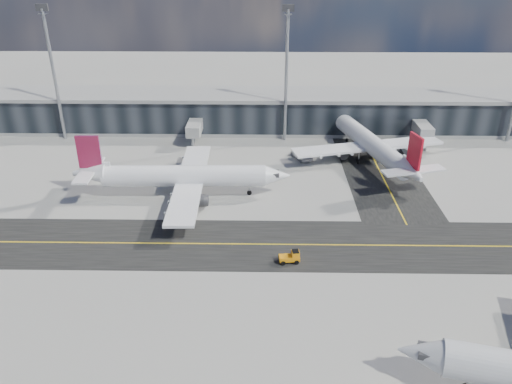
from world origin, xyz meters
TOP-DOWN VIEW (x-y plane):
  - ground at (0.00, 0.00)m, footprint 300.00×300.00m
  - taxiway_lanes at (3.91, 10.74)m, footprint 180.00×63.00m
  - terminal_concourse at (0.04, 54.93)m, footprint 152.00×19.80m
  - floodlight_masts at (0.00, 48.00)m, footprint 102.50×0.70m
  - airliner_af at (-19.00, 19.87)m, footprint 37.52×31.93m
  - airliner_redtail at (16.99, 35.56)m, footprint 31.87×37.04m
  - baggage_tug at (-0.79, -0.53)m, footprint 2.96×1.73m
  - service_van at (3.18, 36.97)m, footprint 4.86×6.24m

SIDE VIEW (x-z plane):
  - ground at x=0.00m, z-range 0.00..0.00m
  - taxiway_lanes at x=3.91m, z-range -0.01..0.03m
  - service_van at x=3.18m, z-range 0.00..1.58m
  - baggage_tug at x=-0.79m, z-range 0.00..1.77m
  - airliner_redtail at x=16.99m, z-range -1.89..9.23m
  - airliner_af at x=-19.00m, z-range -1.89..9.25m
  - terminal_concourse at x=0.04m, z-range -0.31..8.49m
  - floodlight_masts at x=0.00m, z-range 1.16..30.06m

